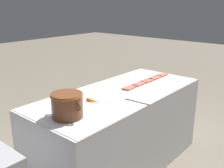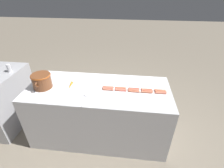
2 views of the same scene
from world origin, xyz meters
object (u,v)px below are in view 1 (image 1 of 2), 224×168
object	(u,v)px
bean_pot	(67,104)
hot_dog_1	(157,78)
hot_dog_4	(131,88)
hot_dog_9	(129,88)
hot_dog_5	(162,75)
hot_dog_11	(152,77)
hot_dog_10	(160,74)
serving_spoon	(132,99)
hot_dog_8	(138,84)
hot_dog_14	(126,87)
hot_dog_2	(150,81)
hot_dog_0	(164,75)
hot_dog_13	(136,84)
hot_dog_6	(155,78)
hot_dog_12	(144,80)
hot_dog_3	(140,85)
hot_dog_7	(147,81)
carrot	(94,101)

from	to	relation	value
bean_pot	hot_dog_1	bearing A→B (deg)	-88.84
hot_dog_4	hot_dog_9	bearing A→B (deg)	10.74
hot_dog_5	hot_dog_11	xyz separation A→B (m)	(0.03, 0.18, 0.00)
hot_dog_10	serving_spoon	distance (m)	0.99
hot_dog_8	hot_dog_11	distance (m)	0.35
hot_dog_11	hot_dog_14	xyz separation A→B (m)	(-0.00, 0.52, 0.00)
hot_dog_5	hot_dog_2	bearing A→B (deg)	95.78
hot_dog_1	hot_dog_5	distance (m)	0.19
hot_dog_10	hot_dog_0	bearing A→B (deg)	-178.03
hot_dog_4	hot_dog_13	world-z (taller)	same
hot_dog_6	hot_dog_11	bearing A→B (deg)	9.87
hot_dog_12	hot_dog_13	distance (m)	0.18
hot_dog_10	hot_dog_4	bearing A→B (deg)	95.27
hot_dog_12	hot_dog_14	world-z (taller)	same
hot_dog_8	hot_dog_13	distance (m)	0.04
hot_dog_5	hot_dog_10	xyz separation A→B (m)	(0.03, 0.01, 0.00)
hot_dog_10	hot_dog_12	size ratio (longest dim) A/B	1.00
hot_dog_10	hot_dog_3	bearing A→B (deg)	96.76
hot_dog_2	hot_dog_7	world-z (taller)	same
hot_dog_12	hot_dog_14	size ratio (longest dim) A/B	1.00
hot_dog_4	serving_spoon	bearing A→B (deg)	127.57
carrot	hot_dog_3	bearing A→B (deg)	-92.76
hot_dog_1	bean_pot	distance (m)	1.43
hot_dog_0	bean_pot	world-z (taller)	bean_pot
hot_dog_4	hot_dog_2	bearing A→B (deg)	-90.55
hot_dog_10	hot_dog_11	xyz separation A→B (m)	(0.00, 0.17, 0.00)
hot_dog_13	serving_spoon	world-z (taller)	hot_dog_13
hot_dog_9	carrot	xyz separation A→B (m)	(0.00, 0.53, 0.00)
hot_dog_0	hot_dog_6	world-z (taller)	same
hot_dog_1	hot_dog_4	bearing A→B (deg)	89.81
hot_dog_14	hot_dog_6	bearing A→B (deg)	-93.55
hot_dog_11	hot_dog_13	world-z (taller)	same
hot_dog_6	hot_dog_12	distance (m)	0.18
hot_dog_5	bean_pot	bearing A→B (deg)	92.24
hot_dog_2	hot_dog_13	bearing A→B (deg)	69.98
hot_dog_0	hot_dog_2	xyz separation A→B (m)	(-0.00, 0.35, 0.00)
hot_dog_3	hot_dog_6	size ratio (longest dim) A/B	1.00
hot_dog_14	carrot	bearing A→B (deg)	92.94
hot_dog_2	hot_dog_12	bearing A→B (deg)	0.89
hot_dog_14	serving_spoon	world-z (taller)	hot_dog_14
carrot	hot_dog_10	bearing A→B (deg)	-88.72
hot_dog_2	hot_dog_3	bearing A→B (deg)	88.12
bean_pot	hot_dog_4	bearing A→B (deg)	-88.06
hot_dog_2	hot_dog_6	size ratio (longest dim) A/B	1.00
hot_dog_8	hot_dog_5	bearing A→B (deg)	-89.58
hot_dog_3	hot_dog_12	bearing A→B (deg)	-70.11
hot_dog_0	hot_dog_5	size ratio (longest dim) A/B	1.00
hot_dog_4	carrot	bearing A→B (deg)	86.08
hot_dog_5	hot_dog_8	size ratio (longest dim) A/B	1.00
hot_dog_2	serving_spoon	size ratio (longest dim) A/B	0.58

